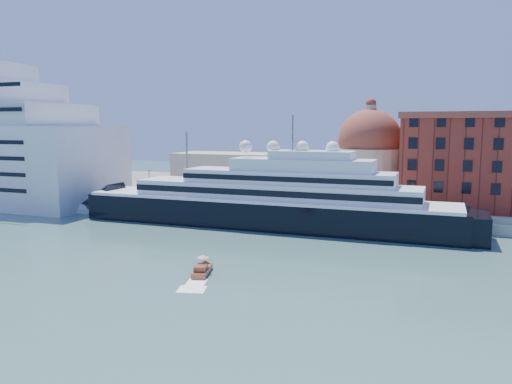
% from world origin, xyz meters
% --- Properties ---
extents(ground, '(400.00, 400.00, 0.00)m').
position_xyz_m(ground, '(0.00, 0.00, 0.00)').
color(ground, '#345A5A').
rests_on(ground, ground).
extents(quay, '(180.00, 10.00, 2.50)m').
position_xyz_m(quay, '(0.00, 34.00, 1.25)').
color(quay, gray).
rests_on(quay, ground).
extents(land, '(260.00, 72.00, 2.00)m').
position_xyz_m(land, '(0.00, 75.00, 1.00)').
color(land, slate).
rests_on(land, ground).
extents(quay_fence, '(180.00, 0.10, 1.20)m').
position_xyz_m(quay_fence, '(0.00, 29.50, 3.10)').
color(quay_fence, slate).
rests_on(quay_fence, quay).
extents(superyacht, '(94.75, 13.14, 28.32)m').
position_xyz_m(superyacht, '(1.74, 23.00, 4.89)').
color(superyacht, black).
rests_on(superyacht, ground).
extents(service_barge, '(11.10, 5.23, 2.40)m').
position_xyz_m(service_barge, '(-45.89, 22.73, 0.69)').
color(service_barge, white).
rests_on(service_barge, ground).
extents(water_taxi, '(3.62, 6.48, 2.92)m').
position_xyz_m(water_taxi, '(8.11, -14.42, 0.70)').
color(water_taxi, brown).
rests_on(water_taxi, ground).
extents(warehouse, '(43.00, 19.00, 23.25)m').
position_xyz_m(warehouse, '(52.00, 52.00, 13.79)').
color(warehouse, maroon).
rests_on(warehouse, land).
extents(church, '(66.00, 18.00, 25.50)m').
position_xyz_m(church, '(6.39, 57.72, 10.91)').
color(church, beige).
rests_on(church, land).
extents(lamp_posts, '(120.80, 2.40, 18.00)m').
position_xyz_m(lamp_posts, '(-12.67, 32.27, 9.84)').
color(lamp_posts, slate).
rests_on(lamp_posts, quay).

